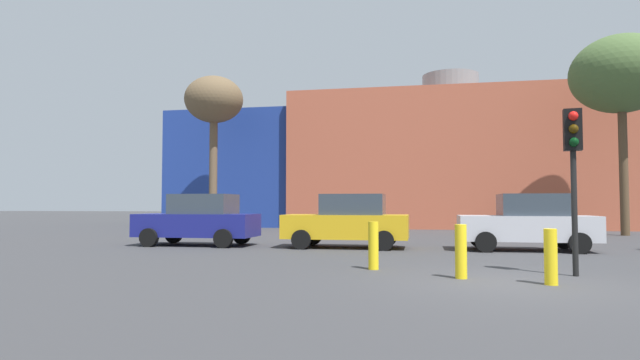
% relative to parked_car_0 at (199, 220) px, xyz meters
% --- Properties ---
extents(ground_plane, '(200.00, 200.00, 0.00)m').
position_rel_parked_car_0_xyz_m(ground_plane, '(9.81, -7.66, -0.95)').
color(ground_plane, '#38383A').
extents(building_backdrop, '(39.43, 12.29, 10.92)m').
position_rel_parked_car_0_xyz_m(building_backdrop, '(10.33, 20.46, 3.38)').
color(building_backdrop, '#B2563D').
rests_on(building_backdrop, ground_plane).
extents(parked_car_0, '(4.41, 2.16, 1.91)m').
position_rel_parked_car_0_xyz_m(parked_car_0, '(0.00, 0.00, 0.00)').
color(parked_car_0, navy).
rests_on(parked_car_0, ground_plane).
extents(parked_car_1, '(4.36, 2.14, 1.89)m').
position_rel_parked_car_0_xyz_m(parked_car_1, '(5.62, -0.00, -0.01)').
color(parked_car_1, gold).
rests_on(parked_car_1, ground_plane).
extents(parked_car_2, '(4.33, 2.12, 1.88)m').
position_rel_parked_car_0_xyz_m(parked_car_2, '(11.65, -0.00, -0.02)').
color(parked_car_2, silver).
rests_on(parked_car_2, ground_plane).
extents(traffic_light_island, '(0.39, 0.38, 3.58)m').
position_rel_parked_car_0_xyz_m(traffic_light_island, '(11.40, -6.40, 1.69)').
color(traffic_light_island, black).
rests_on(traffic_light_island, ground_plane).
extents(bare_tree_0, '(3.53, 3.53, 9.32)m').
position_rel_parked_car_0_xyz_m(bare_tree_0, '(-4.14, 11.33, 6.76)').
color(bare_tree_0, brown).
rests_on(bare_tree_0, ground_plane).
extents(bare_tree_1, '(4.86, 4.86, 9.99)m').
position_rel_parked_car_0_xyz_m(bare_tree_1, '(18.04, 9.86, 7.04)').
color(bare_tree_1, brown).
rests_on(bare_tree_1, ground_plane).
extents(bollard_yellow_0, '(0.24, 0.24, 1.11)m').
position_rel_parked_car_0_xyz_m(bollard_yellow_0, '(8.98, -7.22, -0.39)').
color(bollard_yellow_0, yellow).
rests_on(bollard_yellow_0, ground_plane).
extents(bollard_yellow_1, '(0.24, 0.24, 1.06)m').
position_rel_parked_car_0_xyz_m(bollard_yellow_1, '(10.59, -7.78, -0.42)').
color(bollard_yellow_1, yellow).
rests_on(bollard_yellow_1, ground_plane).
extents(bollard_yellow_2, '(0.24, 0.24, 1.12)m').
position_rel_parked_car_0_xyz_m(bollard_yellow_2, '(7.07, -6.04, -0.39)').
color(bollard_yellow_2, yellow).
rests_on(bollard_yellow_2, ground_plane).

